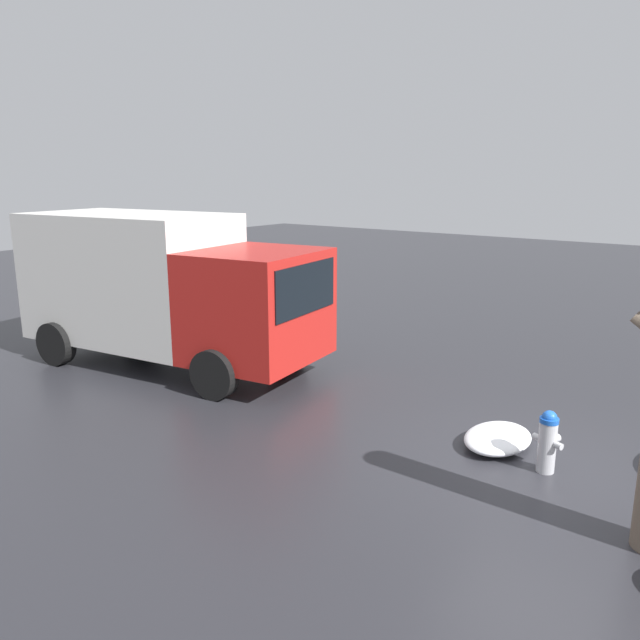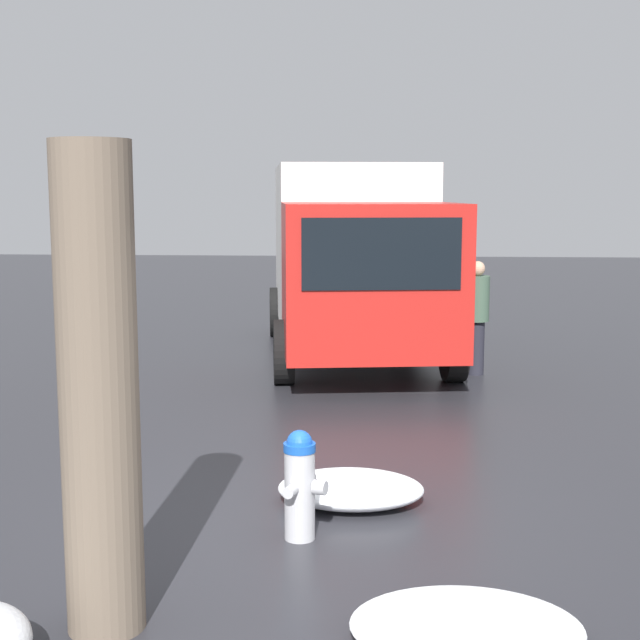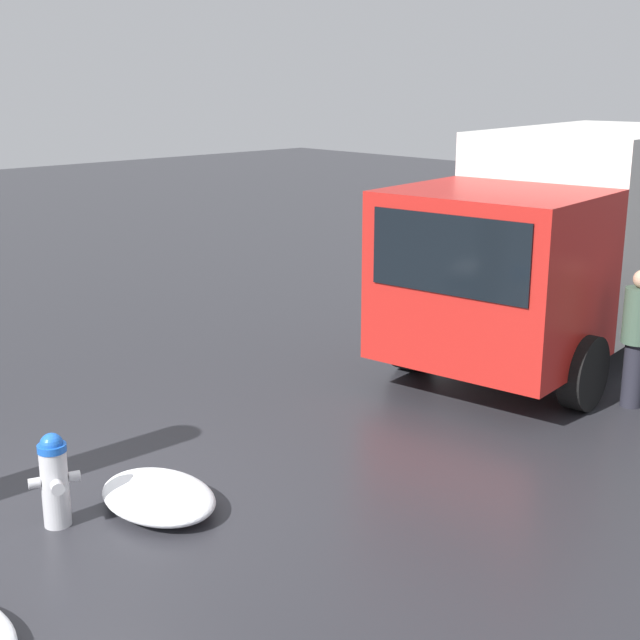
# 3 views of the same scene
# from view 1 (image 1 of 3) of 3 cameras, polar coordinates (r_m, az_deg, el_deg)

# --- Properties ---
(ground_plane) EXTENTS (60.00, 60.00, 0.00)m
(ground_plane) POSITION_cam_1_polar(r_m,az_deg,el_deg) (9.08, 19.85, -12.88)
(ground_plane) COLOR #28282D
(fire_hydrant) EXTENTS (0.44, 0.35, 0.86)m
(fire_hydrant) POSITION_cam_1_polar(r_m,az_deg,el_deg) (8.91, 20.09, -10.30)
(fire_hydrant) COLOR #B7B7BC
(fire_hydrant) RESTS_ON ground_plane
(delivery_truck) EXTENTS (6.63, 3.33, 3.08)m
(delivery_truck) POSITION_cam_1_polar(r_m,az_deg,el_deg) (13.09, -14.03, 3.08)
(delivery_truck) COLOR red
(delivery_truck) RESTS_ON ground_plane
(pedestrian) EXTENTS (0.36, 0.36, 1.66)m
(pedestrian) POSITION_cam_1_polar(r_m,az_deg,el_deg) (13.45, -3.74, 0.46)
(pedestrian) COLOR #23232D
(pedestrian) RESTS_ON ground_plane
(snow_pile_curbside) EXTENTS (0.89, 1.26, 0.26)m
(snow_pile_curbside) POSITION_cam_1_polar(r_m,az_deg,el_deg) (9.57, 15.94, -10.35)
(snow_pile_curbside) COLOR white
(snow_pile_curbside) RESTS_ON ground_plane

